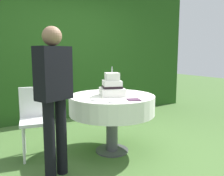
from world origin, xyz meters
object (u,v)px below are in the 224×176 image
at_px(cake_table, 112,105).
at_px(garden_chair, 36,115).
at_px(serving_plate_near, 82,96).
at_px(standing_person, 54,92).
at_px(napkin_stack, 134,100).
at_px(wedding_cake, 112,87).
at_px(serving_plate_far, 114,102).
at_px(serving_plate_left, 96,99).

distance_m(cake_table, garden_chair, 1.00).
bearing_deg(cake_table, garden_chair, 156.18).
distance_m(serving_plate_near, garden_chair, 0.66).
relative_size(garden_chair, standing_person, 0.56).
bearing_deg(napkin_stack, cake_table, 98.89).
bearing_deg(garden_chair, wedding_cake, -25.19).
xyz_separation_m(napkin_stack, standing_person, (-0.92, 0.13, 0.15)).
distance_m(cake_table, serving_plate_far, 0.47).
bearing_deg(serving_plate_near, serving_plate_far, -69.65).
distance_m(serving_plate_far, garden_chair, 1.09).
height_order(serving_plate_far, serving_plate_left, same).
relative_size(wedding_cake, serving_plate_near, 3.59).
height_order(serving_plate_near, serving_plate_far, same).
height_order(wedding_cake, napkin_stack, wedding_cake).
bearing_deg(standing_person, serving_plate_left, 10.22).
bearing_deg(serving_plate_far, napkin_stack, -3.61).
relative_size(serving_plate_near, serving_plate_left, 0.88).
height_order(wedding_cake, serving_plate_far, wedding_cake).
relative_size(napkin_stack, standing_person, 0.09).
relative_size(serving_plate_near, serving_plate_far, 0.82).
relative_size(wedding_cake, garden_chair, 0.44).
height_order(wedding_cake, garden_chair, wedding_cake).
bearing_deg(serving_plate_far, serving_plate_left, 119.97).
bearing_deg(serving_plate_left, serving_plate_near, 101.89).
xyz_separation_m(serving_plate_far, garden_chair, (-0.70, 0.80, -0.24)).
xyz_separation_m(serving_plate_near, garden_chair, (-0.53, 0.31, -0.24)).
bearing_deg(serving_plate_left, napkin_stack, -30.32).
bearing_deg(cake_table, napkin_stack, -81.11).
height_order(serving_plate_left, garden_chair, garden_chair).
relative_size(serving_plate_far, garden_chair, 0.15).
distance_m(napkin_stack, standing_person, 0.94).
xyz_separation_m(serving_plate_left, napkin_stack, (0.39, -0.23, -0.00)).
bearing_deg(napkin_stack, serving_plate_far, 176.39).
height_order(serving_plate_near, napkin_stack, serving_plate_near).
distance_m(wedding_cake, serving_plate_near, 0.41).
xyz_separation_m(serving_plate_far, standing_person, (-0.65, 0.12, 0.15)).
height_order(serving_plate_far, standing_person, standing_person).
bearing_deg(napkin_stack, serving_plate_left, 149.68).
bearing_deg(cake_table, standing_person, -162.02).
relative_size(serving_plate_left, garden_chair, 0.14).
height_order(serving_plate_left, standing_person, standing_person).
xyz_separation_m(garden_chair, standing_person, (0.05, -0.68, 0.39)).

